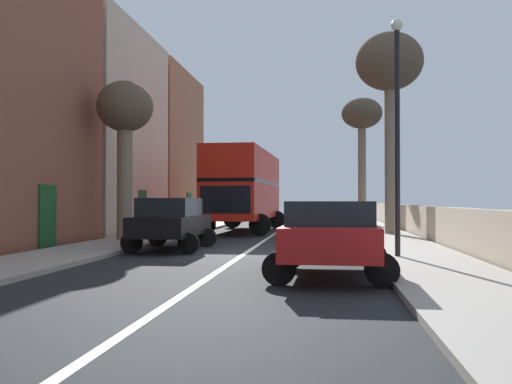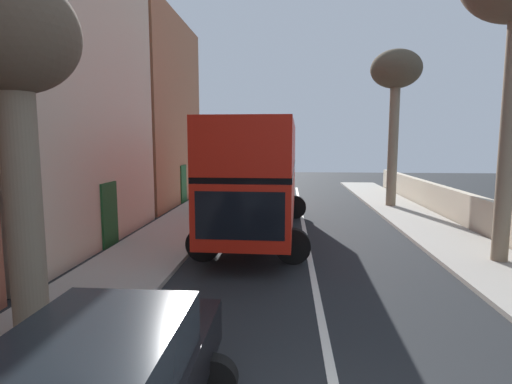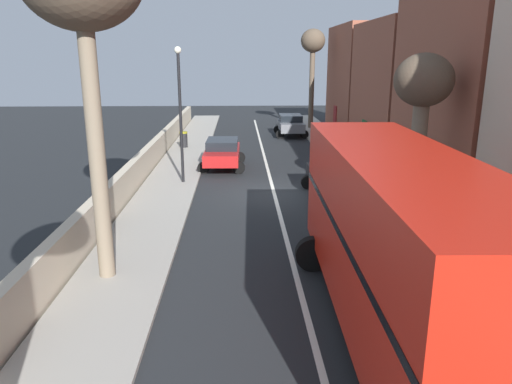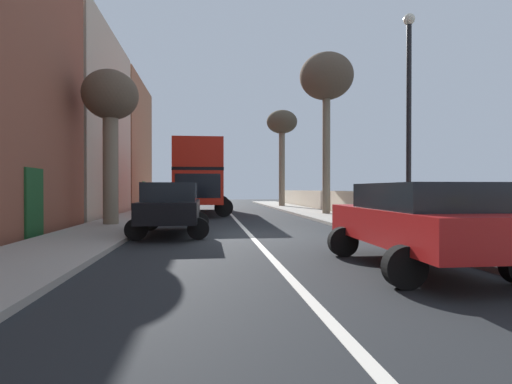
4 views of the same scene
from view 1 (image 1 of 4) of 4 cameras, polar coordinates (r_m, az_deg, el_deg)
The scene contains 13 objects.
ground_plane at distance 17.55m, azimuth -0.93°, elevation -6.06°, with size 84.00×84.00×0.00m, color black.
road_centre_line at distance 17.55m, azimuth -0.93°, elevation -6.05°, with size 0.16×54.00×0.01m, color silver.
sidewalk_left at distance 18.84m, azimuth -15.93°, elevation -5.49°, with size 2.60×60.00×0.12m, color #9E998E.
sidewalk_right at distance 17.56m, azimuth 15.20°, elevation -5.83°, with size 2.60×60.00×0.12m, color #9E998E.
terraced_houses_left at distance 21.55m, azimuth -23.75°, elevation 7.72°, with size 4.07×47.62×10.55m.
boundary_wall_right at distance 17.81m, azimuth 20.15°, elevation -3.72°, with size 0.36×54.00×1.37m, color beige.
double_decker_bus at distance 29.14m, azimuth -1.15°, elevation 0.64°, with size 3.74×10.11×4.06m.
parked_car_red_right_0 at distance 11.91m, azimuth 7.48°, elevation -4.12°, with size 2.58×4.36×1.58m.
parked_car_black_left_2 at distance 18.41m, azimuth -8.48°, elevation -2.86°, with size 2.39×4.28×1.67m.
street_tree_right_1 at distance 35.99m, azimuth 10.57°, elevation 7.11°, with size 2.51×2.51×7.83m.
street_tree_left_2 at distance 22.17m, azimuth -13.01°, elevation 7.31°, with size 2.12×2.12×5.99m.
street_tree_right_3 at distance 26.60m, azimuth 13.21°, elevation 12.16°, with size 2.99×2.99×8.97m.
lamppost_right at distance 15.68m, azimuth 13.98°, elevation 7.28°, with size 0.32×0.32×6.31m.
Camera 1 is at (2.38, -17.31, 1.59)m, focal length 39.90 mm.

